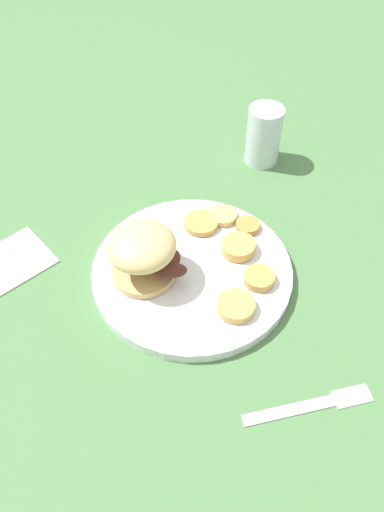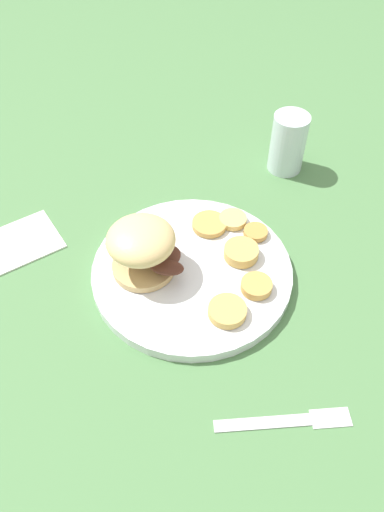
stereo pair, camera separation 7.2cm
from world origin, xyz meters
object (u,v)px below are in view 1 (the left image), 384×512
at_px(fork, 310,405).
at_px(dinner_plate, 192,271).
at_px(drinking_glass, 264,135).
at_px(sandwich, 144,252).

bearing_deg(fork, dinner_plate, 150.87).
bearing_deg(drinking_glass, sandwich, -98.35).
distance_m(dinner_plate, drinking_glass, 0.31).
xyz_separation_m(dinner_plate, fork, (0.22, -0.12, -0.01)).
xyz_separation_m(sandwich, fork, (0.28, -0.09, -0.06)).
bearing_deg(drinking_glass, fork, -62.20).
distance_m(sandwich, fork, 0.30).
bearing_deg(fork, sandwich, 162.86).
relative_size(dinner_plate, sandwich, 2.39).
bearing_deg(dinner_plate, sandwich, -145.66).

